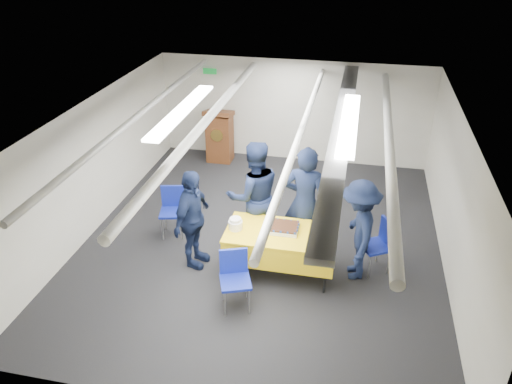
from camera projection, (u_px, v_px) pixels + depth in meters
ground at (262, 240)px, 8.69m from camera, size 7.00×7.00×0.00m
room_shell at (273, 135)px, 8.16m from camera, size 6.00×7.00×2.30m
serving_table at (281, 244)px, 7.61m from camera, size 1.67×0.89×0.77m
sheet_cake at (283, 227)px, 7.54m from camera, size 0.49×0.38×0.09m
plate_stack_left at (236, 224)px, 7.55m from camera, size 0.22×0.22×0.18m
plate_stack_right at (324, 234)px, 7.31m from camera, size 0.21×0.21×0.18m
podium at (220, 135)px, 11.31m from camera, size 0.62×0.53×1.25m
chair_near at (235, 273)px, 7.01m from camera, size 0.54×0.54×0.87m
chair_right at (381, 241)px, 7.72m from camera, size 0.57×0.57×0.87m
chair_left at (173, 206)px, 8.68m from camera, size 0.50×0.50×0.87m
sailor_a at (305, 203)px, 7.91m from camera, size 0.74×0.52×1.91m
sailor_b at (254, 196)px, 8.12m from camera, size 1.15×1.05×1.90m
sailor_c at (192, 220)px, 7.71m from camera, size 0.57×1.03×1.65m
sailor_d at (358, 230)px, 7.47m from camera, size 0.72×1.11×1.63m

